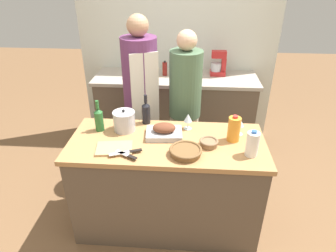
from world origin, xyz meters
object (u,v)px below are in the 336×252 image
Objects in this scene: wine_bottle_dark at (146,112)px; condiment_bottle_extra at (165,69)px; cutting_board at (114,148)px; condiment_bottle_short at (147,75)px; wicker_basket at (186,151)px; knife_chef at (127,152)px; roasting_pan at (164,131)px; person_cook_guest at (185,104)px; stock_pot at (124,121)px; mixing_bowl at (209,143)px; wine_bottle_green at (99,119)px; knife_paring at (127,155)px; juice_jug at (234,129)px; wine_glass_left at (240,123)px; wine_glass_right at (188,118)px; milk_jug at (252,144)px; person_cook_aproned at (141,95)px; condiment_bottle_tall at (152,70)px; stand_mixer at (218,65)px.

wine_bottle_dark is 1.11m from condiment_bottle_extra.
condiment_bottle_short is at bearing 87.03° from cutting_board.
wine_bottle_dark is (-0.36, 0.47, 0.08)m from wicker_basket.
knife_chef is (0.11, -0.06, 0.01)m from cutting_board.
person_cook_guest is at bearing 75.44° from roasting_pan.
stock_pot reaches higher than mixing_bowl.
mixing_bowl is at bearing -11.27° from wine_bottle_green.
knife_paring is 1.47m from condiment_bottle_short.
juice_jug reaches higher than wine_glass_left.
milk_jug is at bearing -37.35° from wine_glass_right.
person_cook_guest is (-0.51, 0.83, -0.07)m from milk_jug.
juice_jug is 1.07m from person_cook_aproned.
juice_jug is at bearing 20.50° from knife_paring.
knife_paring is at bearing -159.50° from juice_jug.
condiment_bottle_short is (0.05, 1.06, 0.04)m from stock_pot.
knife_chef is 1.43m from condiment_bottle_short.
mixing_bowl is 0.93m from wine_bottle_green.
stock_pot is at bearing -92.78° from condiment_bottle_short.
cutting_board is at bearing -93.63° from stock_pot.
condiment_bottle_tall is at bearing 90.01° from knife_chef.
milk_jug is (0.48, 0.03, 0.07)m from wicker_basket.
wine_glass_right is at bearing 171.68° from wine_glass_left.
wine_glass_right reaches higher than knife_chef.
wine_bottle_green reaches higher than wine_glass_left.
knife_paring is at bearing -88.25° from condiment_bottle_short.
cutting_board is at bearing 176.78° from wicker_basket.
stand_mixer is at bearing 91.10° from juice_jug.
knife_chef and knife_paring have the same top height.
condiment_bottle_tall is at bearing 62.60° from person_cook_aproned.
condiment_bottle_extra is at bearing 120.02° from wine_glass_left.
wicker_basket is 1.68m from stand_mixer.
juice_jug is 0.13× the size of person_cook_aproned.
wine_glass_left is 1.48m from condiment_bottle_tall.
stand_mixer is at bearing 69.02° from roasting_pan.
wine_glass_left is 0.85× the size of condiment_bottle_tall.
knife_chef is 0.04m from knife_paring.
person_cook_guest reaches higher than mixing_bowl.
knife_chef is at bearing -162.00° from juice_jug.
stock_pot is 1.27m from condiment_bottle_extra.
milk_jug reaches higher than roasting_pan.
wine_glass_left is at bearing -32.48° from person_cook_guest.
milk_jug reaches higher than knife_paring.
knife_chef is at bearing -136.37° from wine_glass_right.
person_cook_aproned is at bearing 138.04° from milk_jug.
condiment_bottle_tall is (0.30, 1.21, 0.03)m from wine_bottle_green.
person_cook_aproned reaches higher than condiment_bottle_extra.
wine_glass_left is at bearing 59.24° from juice_jug.
knife_paring is 1.23× the size of condiment_bottle_short.
stock_pot is at bearing 103.51° from knife_paring.
wine_bottle_dark is 1.82× the size of condiment_bottle_short.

